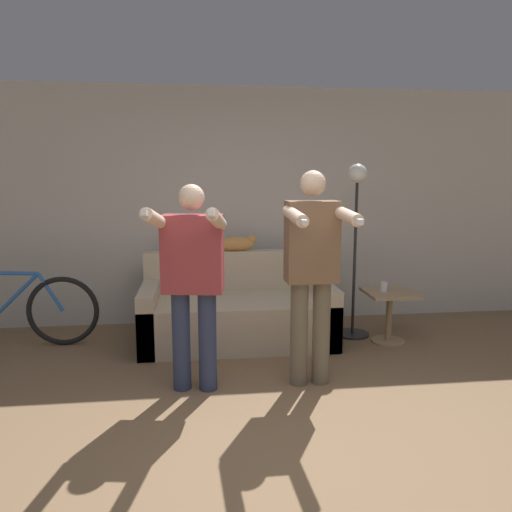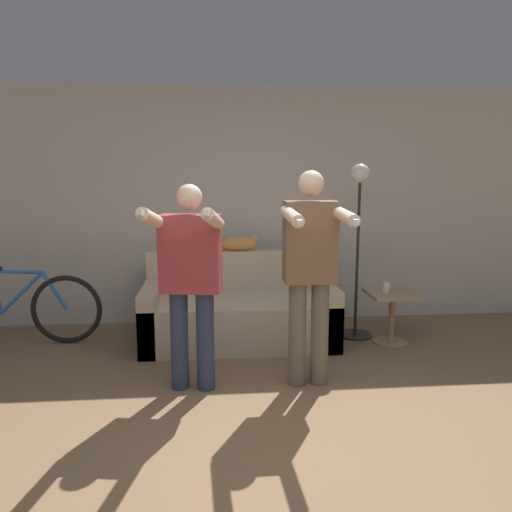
{
  "view_description": "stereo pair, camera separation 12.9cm",
  "coord_description": "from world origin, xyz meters",
  "px_view_note": "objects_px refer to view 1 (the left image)",
  "views": [
    {
      "loc": [
        -0.55,
        -2.63,
        1.67
      ],
      "look_at": [
        -0.03,
        1.63,
        0.96
      ],
      "focal_mm": 35.0,
      "sensor_mm": 36.0,
      "label": 1
    },
    {
      "loc": [
        -0.43,
        -2.64,
        1.67
      ],
      "look_at": [
        -0.03,
        1.63,
        0.96
      ],
      "focal_mm": 35.0,
      "sensor_mm": 36.0,
      "label": 2
    }
  ],
  "objects_px": {
    "person_right": "(312,265)",
    "bicycle": "(9,311)",
    "person_left": "(193,274)",
    "couch": "(237,314)",
    "cat": "(237,243)",
    "cup": "(384,287)",
    "side_table": "(389,306)",
    "floor_lamp": "(356,223)"
  },
  "relations": [
    {
      "from": "couch",
      "to": "cup",
      "type": "xyz_separation_m",
      "value": [
        1.44,
        -0.2,
        0.28
      ]
    },
    {
      "from": "floor_lamp",
      "to": "bicycle",
      "type": "xyz_separation_m",
      "value": [
        -3.41,
        0.04,
        -0.81
      ]
    },
    {
      "from": "couch",
      "to": "bicycle",
      "type": "bearing_deg",
      "value": 178.02
    },
    {
      "from": "side_table",
      "to": "person_left",
      "type": "bearing_deg",
      "value": -154.91
    },
    {
      "from": "cat",
      "to": "side_table",
      "type": "height_order",
      "value": "cat"
    },
    {
      "from": "person_right",
      "to": "side_table",
      "type": "height_order",
      "value": "person_right"
    },
    {
      "from": "floor_lamp",
      "to": "person_left",
      "type": "bearing_deg",
      "value": -144.85
    },
    {
      "from": "person_left",
      "to": "side_table",
      "type": "height_order",
      "value": "person_left"
    },
    {
      "from": "person_right",
      "to": "floor_lamp",
      "type": "bearing_deg",
      "value": 57.19
    },
    {
      "from": "couch",
      "to": "person_left",
      "type": "relative_size",
      "value": 1.18
    },
    {
      "from": "couch",
      "to": "cat",
      "type": "xyz_separation_m",
      "value": [
        0.03,
        0.36,
        0.66
      ]
    },
    {
      "from": "person_left",
      "to": "bicycle",
      "type": "bearing_deg",
      "value": 155.27
    },
    {
      "from": "couch",
      "to": "cat",
      "type": "distance_m",
      "value": 0.75
    },
    {
      "from": "couch",
      "to": "bicycle",
      "type": "height_order",
      "value": "couch"
    },
    {
      "from": "floor_lamp",
      "to": "side_table",
      "type": "bearing_deg",
      "value": -40.66
    },
    {
      "from": "cup",
      "to": "bicycle",
      "type": "xyz_separation_m",
      "value": [
        -3.64,
        0.27,
        -0.2
      ]
    },
    {
      "from": "person_right",
      "to": "cup",
      "type": "height_order",
      "value": "person_right"
    },
    {
      "from": "person_left",
      "to": "floor_lamp",
      "type": "bearing_deg",
      "value": 44.49
    },
    {
      "from": "couch",
      "to": "bicycle",
      "type": "distance_m",
      "value": 2.2
    },
    {
      "from": "person_right",
      "to": "cat",
      "type": "relative_size",
      "value": 3.24
    },
    {
      "from": "cat",
      "to": "cup",
      "type": "height_order",
      "value": "cat"
    },
    {
      "from": "couch",
      "to": "person_left",
      "type": "distance_m",
      "value": 1.36
    },
    {
      "from": "floor_lamp",
      "to": "side_table",
      "type": "xyz_separation_m",
      "value": [
        0.29,
        -0.25,
        -0.8
      ]
    },
    {
      "from": "person_right",
      "to": "bicycle",
      "type": "bearing_deg",
      "value": 155.14
    },
    {
      "from": "person_left",
      "to": "bicycle",
      "type": "relative_size",
      "value": 0.95
    },
    {
      "from": "cat",
      "to": "cup",
      "type": "distance_m",
      "value": 1.57
    },
    {
      "from": "person_right",
      "to": "cup",
      "type": "bearing_deg",
      "value": 43.25
    },
    {
      "from": "floor_lamp",
      "to": "cup",
      "type": "bearing_deg",
      "value": -44.34
    },
    {
      "from": "person_left",
      "to": "couch",
      "type": "bearing_deg",
      "value": 78.42
    },
    {
      "from": "cat",
      "to": "person_left",
      "type": "bearing_deg",
      "value": -107.18
    },
    {
      "from": "cat",
      "to": "floor_lamp",
      "type": "distance_m",
      "value": 1.25
    },
    {
      "from": "person_right",
      "to": "bicycle",
      "type": "xyz_separation_m",
      "value": [
        -2.69,
        1.2,
        -0.61
      ]
    },
    {
      "from": "person_left",
      "to": "cat",
      "type": "bearing_deg",
      "value": 82.16
    },
    {
      "from": "cat",
      "to": "floor_lamp",
      "type": "xyz_separation_m",
      "value": [
        1.18,
        -0.33,
        0.23
      ]
    },
    {
      "from": "side_table",
      "to": "cat",
      "type": "bearing_deg",
      "value": 158.62
    },
    {
      "from": "couch",
      "to": "floor_lamp",
      "type": "distance_m",
      "value": 1.5
    },
    {
      "from": "couch",
      "to": "person_right",
      "type": "bearing_deg",
      "value": -66.49
    },
    {
      "from": "cup",
      "to": "floor_lamp",
      "type": "bearing_deg",
      "value": 135.66
    },
    {
      "from": "side_table",
      "to": "bicycle",
      "type": "relative_size",
      "value": 0.31
    },
    {
      "from": "cat",
      "to": "bicycle",
      "type": "relative_size",
      "value": 0.31
    },
    {
      "from": "person_right",
      "to": "bicycle",
      "type": "relative_size",
      "value": 1.01
    },
    {
      "from": "couch",
      "to": "cat",
      "type": "bearing_deg",
      "value": 85.43
    }
  ]
}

